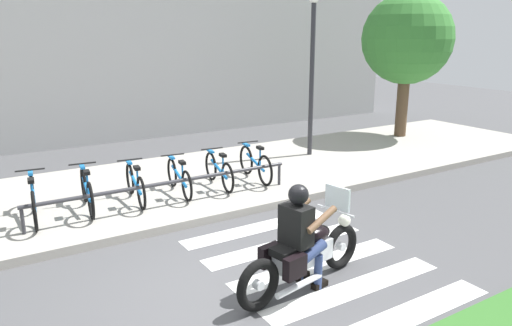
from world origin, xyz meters
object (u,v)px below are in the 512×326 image
at_px(motorcycle, 304,255).
at_px(rider, 300,230).
at_px(bicycle_0, 33,200).
at_px(bike_rack, 168,184).
at_px(bicycle_4, 219,170).
at_px(tree_near_rack, 407,40).
at_px(street_lamp, 312,61).
at_px(bicycle_3, 179,177).
at_px(bicycle_1, 87,191).
at_px(bicycle_5, 255,164).
at_px(bicycle_2, 135,184).

distance_m(motorcycle, rider, 0.38).
relative_size(bicycle_0, bike_rack, 0.34).
bearing_deg(bicycle_4, tree_near_rack, 12.58).
height_order(bicycle_4, street_lamp, street_lamp).
distance_m(motorcycle, street_lamp, 6.96).
height_order(motorcycle, bicycle_4, motorcycle).
relative_size(bicycle_0, bicycle_3, 1.07).
height_order(rider, tree_near_rack, tree_near_rack).
bearing_deg(rider, bicycle_1, 113.36).
distance_m(bicycle_1, bicycle_3, 1.77).
xyz_separation_m(bicycle_0, bicycle_5, (4.42, -0.00, -0.01)).
height_order(street_lamp, tree_near_rack, tree_near_rack).
relative_size(bicycle_3, tree_near_rack, 0.37).
bearing_deg(bicycle_5, bicycle_4, 179.96).
xyz_separation_m(rider, street_lamp, (4.21, 5.21, 1.72)).
xyz_separation_m(bicycle_3, tree_near_rack, (8.01, 1.59, 2.55)).
bearing_deg(bicycle_2, bicycle_4, -0.01).
bearing_deg(motorcycle, tree_near_rack, 35.10).
distance_m(bicycle_1, bicycle_5, 3.54).
distance_m(rider, bicycle_3, 4.04).
bearing_deg(rider, bicycle_3, 89.54).
bearing_deg(bike_rack, bicycle_1, 157.35).
xyz_separation_m(bike_rack, tree_near_rack, (8.45, 2.14, 2.46)).
relative_size(bicycle_2, bike_rack, 0.32).
xyz_separation_m(rider, bicycle_5, (1.80, 4.02, -0.33)).
relative_size(motorcycle, bicycle_1, 1.37).
distance_m(bicycle_0, bicycle_1, 0.88).
height_order(rider, bicycle_0, rider).
height_order(motorcycle, rider, rider).
bearing_deg(bicycle_0, bike_rack, -14.06).
height_order(motorcycle, tree_near_rack, tree_near_rack).
distance_m(bicycle_4, street_lamp, 4.06).
height_order(bicycle_3, bicycle_4, bicycle_4).
xyz_separation_m(bicycle_0, bike_rack, (2.21, -0.55, 0.06)).
xyz_separation_m(bicycle_0, bicycle_1, (0.88, -0.00, -0.00)).
relative_size(rider, bicycle_3, 0.90).
distance_m(rider, bicycle_1, 4.39).
bearing_deg(bicycle_2, bicycle_5, -0.02).
xyz_separation_m(street_lamp, tree_near_rack, (3.83, 0.40, 0.48)).
bearing_deg(tree_near_rack, bicycle_3, -168.78).
bearing_deg(street_lamp, bicycle_5, -153.72).
height_order(bicycle_5, street_lamp, street_lamp).
bearing_deg(bicycle_3, motorcycle, -89.37).
xyz_separation_m(motorcycle, bicycle_4, (0.84, 4.01, 0.03)).
relative_size(rider, bicycle_0, 0.84).
bearing_deg(bicycle_0, rider, -56.90).
xyz_separation_m(bicycle_2, street_lamp, (5.06, 1.19, 2.06)).
bearing_deg(bicycle_3, bicycle_2, -179.97).
relative_size(rider, street_lamp, 0.34).
xyz_separation_m(bicycle_0, tree_near_rack, (10.66, 1.59, 2.52)).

